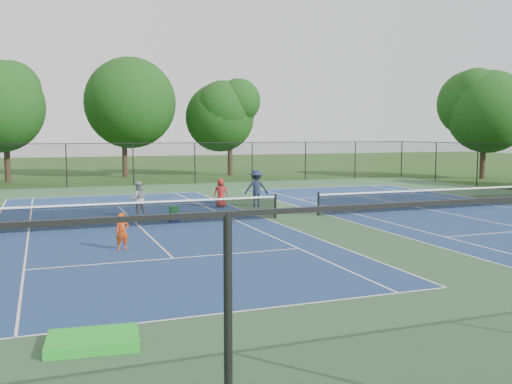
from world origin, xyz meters
name	(u,v)px	position (x,y,z in m)	size (l,w,h in m)	color
ground	(297,217)	(0.00, 0.00, 0.00)	(140.00, 140.00, 0.00)	#234716
court_pad	(297,217)	(0.00, 0.00, 0.00)	(36.00, 36.00, 0.01)	#2B4D30
tennis_court_left	(139,224)	(-7.00, 0.00, 0.10)	(12.00, 23.83, 1.07)	navy
tennis_court_right	(428,208)	(7.00, 0.00, 0.10)	(12.00, 23.83, 1.07)	navy
perimeter_fence	(297,181)	(0.00, 0.00, 1.60)	(36.08, 36.08, 3.02)	black
tree_back_a	(5,102)	(-13.00, 24.00, 6.04)	(6.80, 6.80, 9.15)	#2D2116
tree_back_b	(123,98)	(-4.00, 26.00, 6.60)	(7.60, 7.60, 10.03)	#2D2116
tree_back_c	(230,113)	(5.00, 25.00, 5.48)	(6.00, 6.00, 8.40)	#2D2116
tree_side_e	(485,107)	(23.00, 14.00, 5.81)	(6.60, 6.60, 8.87)	#2D2116
child_player	(122,231)	(-8.23, -4.54, 0.59)	(0.43, 0.28, 1.18)	#DE450E
instructor	(138,199)	(-6.61, 2.56, 0.80)	(0.77, 0.60, 1.59)	gray
bystander_b	(256,188)	(-0.41, 4.05, 0.93)	(1.21, 0.69, 1.87)	#182034
bystander_c	(221,193)	(-2.21, 4.35, 0.73)	(0.71, 0.46, 1.46)	maroon
ball_crate	(174,219)	(-5.47, 0.40, 0.15)	(0.39, 0.31, 0.29)	#162E9A
ball_hopper	(174,211)	(-5.47, 0.40, 0.49)	(0.34, 0.28, 0.40)	green
green_tarp	(93,341)	(-9.82, -12.79, 0.10)	(1.57, 1.06, 0.18)	green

